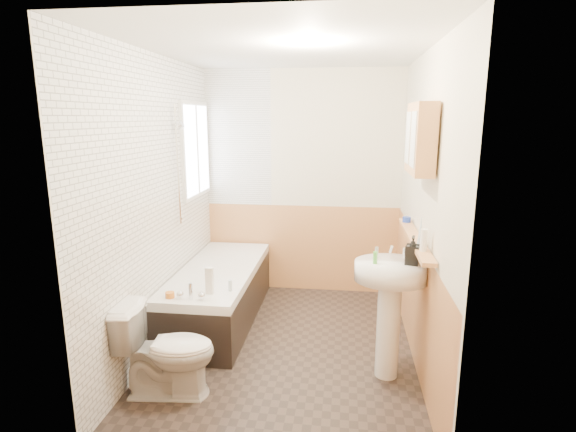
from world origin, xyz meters
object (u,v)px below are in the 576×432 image
Objects in this scene: bathtub at (219,292)px; pine_shelf at (415,239)px; toilet at (167,350)px; sink at (390,296)px; medicine_cabinet at (420,139)px.

pine_shelf is (1.77, -0.54, 0.76)m from bathtub.
pine_shelf is at bearing -73.75° from toilet.
pine_shelf is (0.20, 0.27, 0.38)m from sink.
pine_shelf reaches higher than toilet.
pine_shelf reaches higher than sink.
sink is (1.60, 0.44, 0.32)m from toilet.
medicine_cabinet is at bearing -21.39° from bathtub.
bathtub is 1.25m from toilet.
medicine_cabinet is (1.77, 0.57, 1.49)m from toilet.
medicine_cabinet reaches higher than bathtub.
pine_shelf is 2.34× the size of medicine_cabinet.
sink is 0.79× the size of pine_shelf.
toilet is at bearing -162.17° from medicine_cabinet.
sink reaches higher than bathtub.
sink is at bearing -127.04° from pine_shelf.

